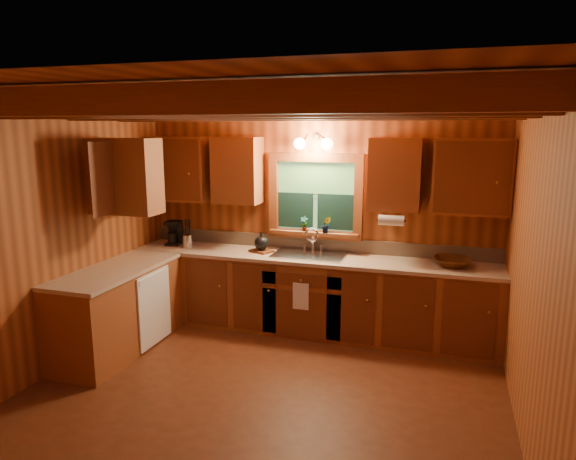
% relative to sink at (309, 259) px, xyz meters
% --- Properties ---
extents(room, '(4.20, 4.20, 4.20)m').
position_rel_sink_xyz_m(room, '(0.00, -1.60, 0.44)').
color(room, '#592A15').
rests_on(room, ground).
extents(ceiling_beams, '(4.20, 2.54, 0.18)m').
position_rel_sink_xyz_m(ceiling_beams, '(0.00, -1.60, 1.63)').
color(ceiling_beams, brown).
rests_on(ceiling_beams, room).
extents(base_cabinets, '(4.20, 2.22, 0.86)m').
position_rel_sink_xyz_m(base_cabinets, '(-0.49, -0.32, -0.43)').
color(base_cabinets, brown).
rests_on(base_cabinets, ground).
extents(countertop, '(4.20, 2.24, 0.04)m').
position_rel_sink_xyz_m(countertop, '(-0.48, -0.31, 0.02)').
color(countertop, tan).
rests_on(countertop, base_cabinets).
extents(backsplash, '(4.20, 0.02, 0.16)m').
position_rel_sink_xyz_m(backsplash, '(0.00, 0.28, 0.12)').
color(backsplash, tan).
rests_on(backsplash, room).
extents(dishwasher_panel, '(0.02, 0.60, 0.80)m').
position_rel_sink_xyz_m(dishwasher_panel, '(-1.47, -0.92, -0.43)').
color(dishwasher_panel, white).
rests_on(dishwasher_panel, base_cabinets).
extents(upper_cabinets, '(4.19, 1.77, 0.78)m').
position_rel_sink_xyz_m(upper_cabinets, '(-0.56, -0.18, 0.98)').
color(upper_cabinets, brown).
rests_on(upper_cabinets, room).
extents(window, '(1.12, 0.08, 1.00)m').
position_rel_sink_xyz_m(window, '(0.00, 0.26, 0.67)').
color(window, brown).
rests_on(window, room).
extents(window_sill, '(1.06, 0.14, 0.04)m').
position_rel_sink_xyz_m(window_sill, '(0.00, 0.22, 0.26)').
color(window_sill, brown).
rests_on(window_sill, room).
extents(wall_sconce, '(0.45, 0.21, 0.17)m').
position_rel_sink_xyz_m(wall_sconce, '(0.00, 0.14, 1.31)').
color(wall_sconce, black).
rests_on(wall_sconce, room).
extents(paper_towel_roll, '(0.27, 0.11, 0.11)m').
position_rel_sink_xyz_m(paper_towel_roll, '(0.92, -0.07, 0.51)').
color(paper_towel_roll, white).
rests_on(paper_towel_roll, upper_cabinets).
extents(dish_towel, '(0.18, 0.01, 0.30)m').
position_rel_sink_xyz_m(dish_towel, '(0.00, -0.34, -0.34)').
color(dish_towel, white).
rests_on(dish_towel, base_cabinets).
extents(sink, '(0.82, 0.48, 0.43)m').
position_rel_sink_xyz_m(sink, '(0.00, 0.00, 0.00)').
color(sink, silver).
rests_on(sink, countertop).
extents(coffee_maker, '(0.17, 0.21, 0.30)m').
position_rel_sink_xyz_m(coffee_maker, '(-1.77, 0.07, 0.19)').
color(coffee_maker, black).
rests_on(coffee_maker, countertop).
extents(utensil_crock, '(0.12, 0.12, 0.34)m').
position_rel_sink_xyz_m(utensil_crock, '(-1.53, -0.02, 0.13)').
color(utensil_crock, silver).
rests_on(utensil_crock, countertop).
extents(cutting_board, '(0.31, 0.27, 0.02)m').
position_rel_sink_xyz_m(cutting_board, '(-0.58, 0.00, 0.06)').
color(cutting_board, '#5E2B14').
rests_on(cutting_board, countertop).
extents(teakettle, '(0.17, 0.17, 0.21)m').
position_rel_sink_xyz_m(teakettle, '(-0.58, 0.00, 0.15)').
color(teakettle, black).
rests_on(teakettle, cutting_board).
extents(wicker_basket, '(0.39, 0.39, 0.09)m').
position_rel_sink_xyz_m(wicker_basket, '(1.56, -0.01, 0.09)').
color(wicker_basket, '#48230C').
rests_on(wicker_basket, countertop).
extents(potted_plant_left, '(0.10, 0.07, 0.18)m').
position_rel_sink_xyz_m(potted_plant_left, '(-0.12, 0.21, 0.37)').
color(potted_plant_left, '#5E2B14').
rests_on(potted_plant_left, window_sill).
extents(potted_plant_right, '(0.12, 0.10, 0.19)m').
position_rel_sink_xyz_m(potted_plant_right, '(0.15, 0.18, 0.38)').
color(potted_plant_right, '#5E2B14').
rests_on(potted_plant_right, window_sill).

